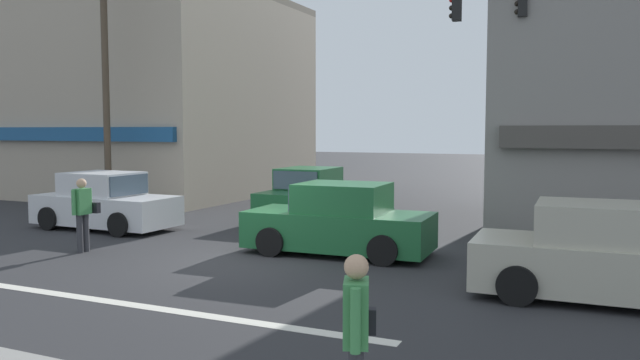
% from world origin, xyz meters
% --- Properties ---
extents(ground_plane, '(120.00, 120.00, 0.00)m').
position_xyz_m(ground_plane, '(0.00, 0.00, 0.00)').
color(ground_plane, '#2B2B2D').
extents(lane_marking_stripe, '(9.00, 0.24, 0.01)m').
position_xyz_m(lane_marking_stripe, '(0.00, -3.50, 0.00)').
color(lane_marking_stripe, silver).
rests_on(lane_marking_stripe, ground).
extents(building_left_block, '(10.21, 10.75, 8.41)m').
position_xyz_m(building_left_block, '(-10.97, 11.19, 4.21)').
color(building_left_block, tan).
rests_on(building_left_block, ground).
extents(street_tree, '(3.45, 3.45, 5.82)m').
position_xyz_m(street_tree, '(5.84, 7.31, 4.08)').
color(street_tree, '#4C3823').
rests_on(street_tree, ground).
extents(utility_pole_near_left, '(1.40, 0.22, 7.57)m').
position_xyz_m(utility_pole_near_left, '(-7.94, 4.65, 3.93)').
color(utility_pole_near_left, brown).
rests_on(utility_pole_near_left, ground).
extents(traffic_light_mast, '(4.88, 0.54, 6.20)m').
position_xyz_m(traffic_light_mast, '(5.80, 3.66, 4.18)').
color(traffic_light_mast, '#47474C').
rests_on(traffic_light_mast, ground).
extents(sedan_crossing_leftbound, '(4.16, 2.00, 1.58)m').
position_xyz_m(sedan_crossing_leftbound, '(1.54, 1.61, 0.71)').
color(sedan_crossing_leftbound, '#1E6033').
rests_on(sedan_crossing_leftbound, ground).
extents(sedan_crossing_rightbound, '(1.92, 4.12, 1.58)m').
position_xyz_m(sedan_crossing_rightbound, '(-1.46, 6.29, 0.71)').
color(sedan_crossing_rightbound, '#1E6033').
rests_on(sedan_crossing_rightbound, ground).
extents(sedan_crossing_center, '(4.15, 1.97, 1.58)m').
position_xyz_m(sedan_crossing_center, '(6.88, -0.16, 0.71)').
color(sedan_crossing_center, '#B7B29E').
rests_on(sedan_crossing_center, ground).
extents(sedan_waiting_far, '(4.14, 1.95, 1.58)m').
position_xyz_m(sedan_waiting_far, '(-5.75, 2.17, 0.71)').
color(sedan_waiting_far, silver).
rests_on(sedan_waiting_far, ground).
extents(pedestrian_foreground_with_bag, '(0.39, 0.69, 1.67)m').
position_xyz_m(pedestrian_foreground_with_bag, '(4.86, -6.00, 0.95)').
color(pedestrian_foreground_with_bag, '#333338').
rests_on(pedestrian_foreground_with_bag, ground).
extents(pedestrian_mid_crossing, '(0.30, 0.67, 1.67)m').
position_xyz_m(pedestrian_mid_crossing, '(-3.81, -0.57, 0.95)').
color(pedestrian_mid_crossing, '#333338').
rests_on(pedestrian_mid_crossing, ground).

